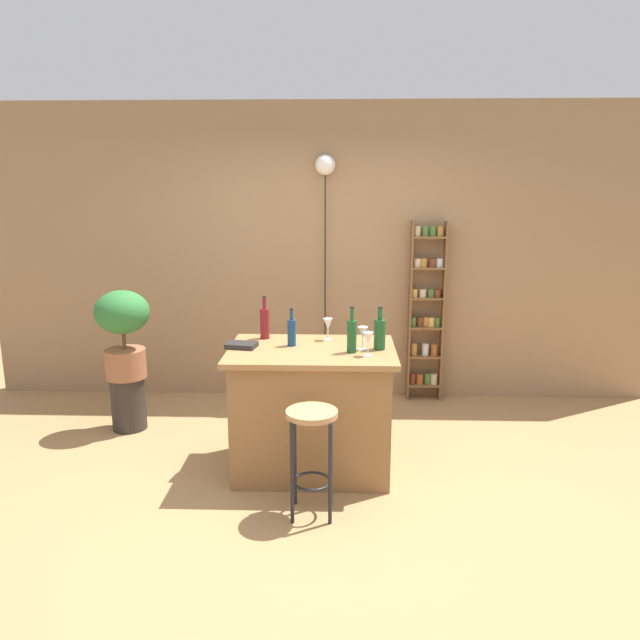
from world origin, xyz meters
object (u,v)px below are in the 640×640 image
object	(u,v)px
bar_stool	(312,438)
plant_stool	(129,403)
bottle_soda_blue	(380,333)
cookbook	(242,345)
bottle_sauce_amber	(265,322)
wine_glass_center	(328,325)
spice_shelf	(426,312)
bottle_vinegar	(292,332)
wine_glass_right	(368,339)
pendant_globe_light	(325,171)
bottle_spirits_clear	(352,335)
wine_glass_left	(363,333)
potted_plant	(123,327)

from	to	relation	value
bar_stool	plant_stool	size ratio (longest dim) A/B	1.51
bottle_soda_blue	cookbook	bearing A→B (deg)	179.25
bottle_sauce_amber	wine_glass_center	bearing A→B (deg)	-3.23
spice_shelf	bottle_soda_blue	xyz separation A→B (m)	(-0.54, -1.52, 0.17)
bottle_vinegar	wine_glass_right	distance (m)	0.59
plant_stool	bottle_soda_blue	bearing A→B (deg)	-18.28
plant_stool	pendant_globe_light	distance (m)	2.69
bar_stool	plant_stool	world-z (taller)	bar_stool
bottle_soda_blue	bar_stool	bearing A→B (deg)	-125.25
bottle_spirits_clear	bottle_soda_blue	size ratio (longest dim) A/B	1.06
spice_shelf	pendant_globe_light	xyz separation A→B (m)	(-0.96, 0.03, 1.31)
bottle_vinegar	wine_glass_center	distance (m)	0.31
spice_shelf	bottle_soda_blue	size ratio (longest dim) A/B	5.60
wine_glass_left	wine_glass_center	size ratio (longest dim) A/B	1.00
wine_glass_right	bottle_vinegar	bearing A→B (deg)	155.69
potted_plant	bottle_vinegar	xyz separation A→B (m)	(1.45, -0.61, 0.12)
bottle_vinegar	wine_glass_right	world-z (taller)	bottle_vinegar
bar_stool	wine_glass_right	xyz separation A→B (m)	(0.36, 0.47, 0.52)
bar_stool	bottle_sauce_amber	bearing A→B (deg)	113.40
bar_stool	wine_glass_left	size ratio (longest dim) A/B	4.24
potted_plant	pendant_globe_light	distance (m)	2.26
bottle_spirits_clear	wine_glass_right	world-z (taller)	bottle_spirits_clear
bar_stool	cookbook	bearing A→B (deg)	129.34
bottle_vinegar	wine_glass_center	world-z (taller)	bottle_vinegar
bottle_sauce_amber	wine_glass_center	xyz separation A→B (m)	(0.48, -0.03, -0.01)
bottle_soda_blue	pendant_globe_light	distance (m)	1.97
bottle_vinegar	cookbook	xyz separation A→B (m)	(-0.35, -0.07, -0.09)
spice_shelf	wine_glass_left	world-z (taller)	spice_shelf
plant_stool	bottle_vinegar	xyz separation A→B (m)	(1.45, -0.61, 0.79)
bottle_sauce_amber	pendant_globe_light	bearing A→B (deg)	71.50
bar_stool	potted_plant	world-z (taller)	potted_plant
plant_stool	cookbook	world-z (taller)	cookbook
wine_glass_center	plant_stool	bearing A→B (deg)	165.83
plant_stool	wine_glass_left	distance (m)	2.23
bottle_soda_blue	wine_glass_center	world-z (taller)	bottle_soda_blue
plant_stool	cookbook	bearing A→B (deg)	-31.53
wine_glass_left	cookbook	world-z (taller)	wine_glass_left
potted_plant	wine_glass_center	distance (m)	1.77
bottle_vinegar	potted_plant	bearing A→B (deg)	157.28
wine_glass_left	bottle_vinegar	bearing A→B (deg)	170.33
bottle_sauce_amber	cookbook	size ratio (longest dim) A/B	1.55
bottle_soda_blue	cookbook	xyz separation A→B (m)	(-0.98, 0.01, -0.10)
bar_stool	potted_plant	size ratio (longest dim) A/B	0.93
plant_stool	wine_glass_center	xyz separation A→B (m)	(1.71, -0.43, 0.80)
plant_stool	bottle_vinegar	distance (m)	1.76
bottle_sauce_amber	bottle_vinegar	bearing A→B (deg)	-42.81
wine_glass_left	plant_stool	bearing A→B (deg)	160.49
bottle_spirits_clear	wine_glass_left	bearing A→B (deg)	44.20
wine_glass_center	pendant_globe_light	world-z (taller)	pendant_globe_light
spice_shelf	plant_stool	distance (m)	2.82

